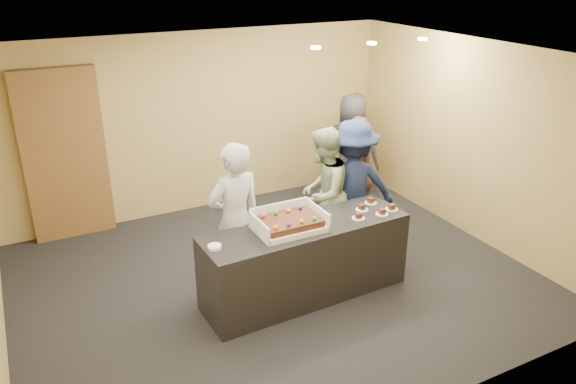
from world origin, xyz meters
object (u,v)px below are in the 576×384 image
object	(u,v)px
sheet_cake	(289,222)
person_dark_suit	(351,151)
person_sage_man	(323,194)
serving_counter	(305,261)
person_brown_extra	(358,178)
storage_cabinet	(65,156)
cake_box	(288,225)
plate_stack	(215,247)
person_server_grey	(235,220)
person_navy_man	(352,186)

from	to	relation	value
sheet_cake	person_dark_suit	xyz separation A→B (m)	(2.10, 1.97, -0.11)
person_dark_suit	person_sage_man	bearing A→B (deg)	88.62
serving_counter	person_brown_extra	xyz separation A→B (m)	(1.36, 1.00, 0.42)
storage_cabinet	cake_box	distance (m)	3.44
sheet_cake	plate_stack	world-z (taller)	sheet_cake
person_server_grey	person_dark_suit	bearing A→B (deg)	-157.21
sheet_cake	person_sage_man	distance (m)	1.17
cake_box	person_sage_man	world-z (taller)	person_sage_man
storage_cabinet	person_server_grey	world-z (taller)	storage_cabinet
plate_stack	person_server_grey	xyz separation A→B (m)	(0.42, 0.48, 0.00)
serving_counter	sheet_cake	distance (m)	0.59
cake_box	person_dark_suit	xyz separation A→B (m)	(2.10, 1.94, -0.06)
cake_box	person_dark_suit	distance (m)	2.86
person_server_grey	plate_stack	bearing A→B (deg)	40.59
serving_counter	person_navy_man	world-z (taller)	person_navy_man
storage_cabinet	cake_box	size ratio (longest dim) A/B	3.15
storage_cabinet	plate_stack	distance (m)	3.09
person_navy_man	person_brown_extra	xyz separation A→B (m)	(0.25, 0.26, -0.02)
person_sage_man	person_brown_extra	xyz separation A→B (m)	(0.69, 0.23, 0.01)
storage_cabinet	person_server_grey	size ratio (longest dim) A/B	1.28
plate_stack	person_navy_man	size ratio (longest dim) A/B	0.08
cake_box	person_brown_extra	distance (m)	1.85
storage_cabinet	cake_box	bearing A→B (deg)	-55.77
sheet_cake	person_dark_suit	bearing A→B (deg)	43.13
cake_box	sheet_cake	xyz separation A→B (m)	(-0.00, -0.03, 0.05)
person_navy_man	person_brown_extra	size ratio (longest dim) A/B	1.02
person_server_grey	person_sage_man	size ratio (longest dim) A/B	1.06
cake_box	plate_stack	world-z (taller)	cake_box
person_server_grey	person_navy_man	xyz separation A→B (m)	(1.77, 0.30, -0.03)
cake_box	sheet_cake	size ratio (longest dim) A/B	1.17
storage_cabinet	person_navy_man	xyz separation A→B (m)	(3.25, -2.12, -0.29)
person_brown_extra	plate_stack	bearing A→B (deg)	-20.27
plate_stack	person_server_grey	bearing A→B (deg)	48.47
sheet_cake	plate_stack	bearing A→B (deg)	-178.27
person_sage_man	plate_stack	bearing A→B (deg)	-15.16
storage_cabinet	sheet_cake	size ratio (longest dim) A/B	3.68
serving_counter	person_sage_man	xyz separation A→B (m)	(0.67, 0.77, 0.41)
storage_cabinet	person_dark_suit	size ratio (longest dim) A/B	1.32
sheet_cake	person_server_grey	xyz separation A→B (m)	(-0.46, 0.45, -0.08)
sheet_cake	person_dark_suit	world-z (taller)	person_dark_suit
storage_cabinet	person_sage_man	bearing A→B (deg)	-36.76
cake_box	person_brown_extra	bearing A→B (deg)	31.85
cake_box	person_dark_suit	size ratio (longest dim) A/B	0.42
cake_box	person_navy_man	bearing A→B (deg)	28.68
storage_cabinet	sheet_cake	world-z (taller)	storage_cabinet
cake_box	person_sage_man	distance (m)	1.15
sheet_cake	person_navy_man	distance (m)	1.52
plate_stack	person_sage_man	distance (m)	1.93
sheet_cake	plate_stack	distance (m)	0.89
person_brown_extra	person_sage_man	bearing A→B (deg)	-24.27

